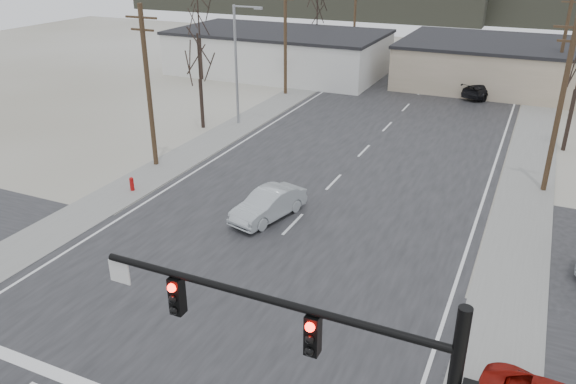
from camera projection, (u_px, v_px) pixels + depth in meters
name	position (u px, v px, depth m)	size (l,w,h in m)	color
ground	(210.00, 311.00, 22.08)	(140.00, 140.00, 0.00)	silver
main_road	(339.00, 176.00, 34.50)	(18.00, 110.00, 0.05)	black
cross_road	(210.00, 310.00, 22.07)	(90.00, 10.00, 0.04)	black
sidewalk_left	(230.00, 131.00, 42.66)	(3.00, 90.00, 0.06)	gray
sidewalk_right	(529.00, 175.00, 34.63)	(3.00, 90.00, 0.06)	gray
traffic_signal_mast	(359.00, 383.00, 12.02)	(8.95, 0.43, 7.20)	black
fire_hydrant	(132.00, 184.00, 32.38)	(0.24, 0.24, 0.87)	#A50C0C
building_left_far	(279.00, 52.00, 60.36)	(22.30, 12.30, 4.50)	silver
building_right_far	(541.00, 67.00, 53.88)	(26.30, 14.30, 4.30)	#BFAB92
upole_left_b	(148.00, 85.00, 34.23)	(2.20, 0.30, 10.00)	#462F20
upole_left_c	(285.00, 37.00, 50.80)	(2.20, 0.30, 10.00)	#462F20
upole_left_d	(355.00, 13.00, 67.38)	(2.20, 0.30, 10.00)	#462F20
upole_right_a	(561.00, 103.00, 30.49)	(2.20, 0.30, 10.00)	#462F20
upole_right_b	(564.00, 42.00, 48.73)	(2.20, 0.30, 10.00)	#462F20
streetlight_main	(238.00, 59.00, 42.31)	(2.40, 0.25, 9.00)	gray
tree_left_near	(199.00, 60.00, 41.42)	(3.30, 3.30, 7.35)	#2F231D
tree_left_far	(317.00, 8.00, 62.92)	(3.96, 3.96, 8.82)	#2F231D
tree_left_mid	(198.00, 17.00, 56.00)	(3.96, 3.96, 8.82)	#2F231D
sedan_crossing	(268.00, 204.00, 29.06)	(1.61, 4.61, 1.52)	#A5ACB0
car_far_a	(484.00, 89.00, 51.44)	(2.14, 5.27, 1.53)	black
car_far_b	(381.00, 61.00, 63.93)	(1.54, 3.84, 1.31)	black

